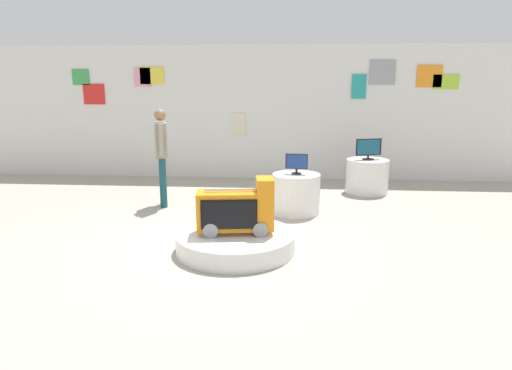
{
  "coord_description": "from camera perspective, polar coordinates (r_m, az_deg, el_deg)",
  "views": [
    {
      "loc": [
        1.03,
        -5.77,
        2.13
      ],
      "look_at": [
        0.59,
        0.16,
        0.79
      ],
      "focal_mm": 31.91,
      "sensor_mm": 36.0,
      "label": 1
    }
  ],
  "objects": [
    {
      "name": "tv_on_center_rear",
      "position": [
        7.48,
        5.12,
        2.78
      ],
      "size": [
        0.37,
        0.16,
        0.34
      ],
      "color": "black",
      "rests_on": "display_pedestal_center_rear"
    },
    {
      "name": "novelty_firetruck_tv",
      "position": [
        5.8,
        -2.43,
        -3.28
      ],
      "size": [
        1.01,
        0.5,
        0.72
      ],
      "color": "gray",
      "rests_on": "main_display_pedestal"
    },
    {
      "name": "back_wall_display",
      "position": [
        10.3,
        -1.44,
        9.05
      ],
      "size": [
        12.78,
        0.13,
        2.94
      ],
      "color": "silver",
      "rests_on": "ground"
    },
    {
      "name": "display_pedestal_center_rear",
      "position": [
        7.59,
        5.04,
        -1.08
      ],
      "size": [
        0.79,
        0.79,
        0.66
      ],
      "primitive_type": "cylinder",
      "color": "silver",
      "rests_on": "ground"
    },
    {
      "name": "tv_on_left_rear",
      "position": [
        9.15,
        13.93,
        4.47
      ],
      "size": [
        0.51,
        0.22,
        0.41
      ],
      "color": "black",
      "rests_on": "display_pedestal_left_rear"
    },
    {
      "name": "shopper_browsing_near_truck",
      "position": [
        8.04,
        -11.75,
        4.32
      ],
      "size": [
        0.29,
        0.54,
        1.7
      ],
      "color": "#194751",
      "rests_on": "ground"
    },
    {
      "name": "display_pedestal_left_rear",
      "position": [
        9.24,
        13.75,
        1.09
      ],
      "size": [
        0.82,
        0.82,
        0.66
      ],
      "primitive_type": "cylinder",
      "color": "silver",
      "rests_on": "ground"
    },
    {
      "name": "main_display_pedestal",
      "position": [
        5.94,
        -2.58,
        -7.12
      ],
      "size": [
        1.54,
        1.54,
        0.24
      ],
      "primitive_type": "cylinder",
      "color": "silver",
      "rests_on": "ground"
    },
    {
      "name": "ground_plane",
      "position": [
        6.24,
        -5.53,
        -7.36
      ],
      "size": [
        30.0,
        30.0,
        0.0
      ],
      "primitive_type": "plane",
      "color": "#A8A091"
    }
  ]
}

